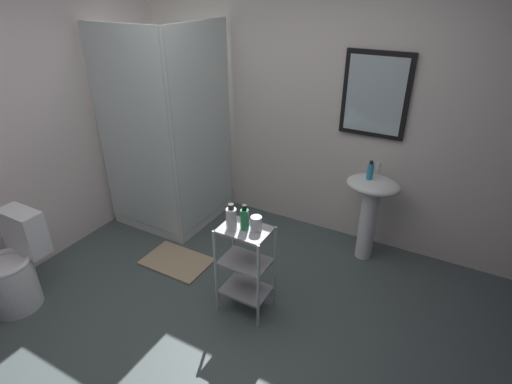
{
  "coord_description": "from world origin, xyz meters",
  "views": [
    {
      "loc": [
        1.35,
        -1.65,
        2.3
      ],
      "look_at": [
        0.18,
        0.47,
        1.02
      ],
      "focal_mm": 28.16,
      "sensor_mm": 36.0,
      "label": 1
    }
  ],
  "objects_px": {
    "body_wash_bottle_green": "(245,219)",
    "hand_soap_bottle": "(370,171)",
    "toilet": "(14,270)",
    "storage_cart": "(245,263)",
    "bath_mat": "(177,261)",
    "lotion_bottle_white": "(231,218)",
    "rinse_cup": "(256,224)",
    "shower_stall": "(173,181)",
    "pedestal_sink": "(371,202)"
  },
  "relations": [
    {
      "from": "body_wash_bottle_green",
      "to": "storage_cart",
      "type": "bearing_deg",
      "value": -44.24
    },
    {
      "from": "rinse_cup",
      "to": "toilet",
      "type": "bearing_deg",
      "value": -153.75
    },
    {
      "from": "toilet",
      "to": "body_wash_bottle_green",
      "type": "distance_m",
      "value": 1.86
    },
    {
      "from": "hand_soap_bottle",
      "to": "pedestal_sink",
      "type": "bearing_deg",
      "value": 43.47
    },
    {
      "from": "toilet",
      "to": "rinse_cup",
      "type": "distance_m",
      "value": 1.93
    },
    {
      "from": "rinse_cup",
      "to": "pedestal_sink",
      "type": "bearing_deg",
      "value": 63.46
    },
    {
      "from": "lotion_bottle_white",
      "to": "body_wash_bottle_green",
      "type": "distance_m",
      "value": 0.09
    },
    {
      "from": "toilet",
      "to": "storage_cart",
      "type": "distance_m",
      "value": 1.8
    },
    {
      "from": "shower_stall",
      "to": "lotion_bottle_white",
      "type": "bearing_deg",
      "value": -33.84
    },
    {
      "from": "toilet",
      "to": "lotion_bottle_white",
      "type": "bearing_deg",
      "value": 26.49
    },
    {
      "from": "hand_soap_bottle",
      "to": "bath_mat",
      "type": "relative_size",
      "value": 0.27
    },
    {
      "from": "shower_stall",
      "to": "storage_cart",
      "type": "xyz_separation_m",
      "value": [
        1.33,
        -0.79,
        -0.03
      ]
    },
    {
      "from": "pedestal_sink",
      "to": "shower_stall",
      "type": "bearing_deg",
      "value": -170.41
    },
    {
      "from": "body_wash_bottle_green",
      "to": "pedestal_sink",
      "type": "bearing_deg",
      "value": 60.75
    },
    {
      "from": "pedestal_sink",
      "to": "lotion_bottle_white",
      "type": "xyz_separation_m",
      "value": [
        -0.7,
        -1.16,
        0.25
      ]
    },
    {
      "from": "hand_soap_bottle",
      "to": "body_wash_bottle_green",
      "type": "bearing_deg",
      "value": -118.56
    },
    {
      "from": "lotion_bottle_white",
      "to": "rinse_cup",
      "type": "height_order",
      "value": "lotion_bottle_white"
    },
    {
      "from": "storage_cart",
      "to": "body_wash_bottle_green",
      "type": "xyz_separation_m",
      "value": [
        -0.0,
        0.0,
        0.39
      ]
    },
    {
      "from": "bath_mat",
      "to": "lotion_bottle_white",
      "type": "bearing_deg",
      "value": -16.78
    },
    {
      "from": "rinse_cup",
      "to": "bath_mat",
      "type": "xyz_separation_m",
      "value": [
        -0.92,
        0.16,
        -0.78
      ]
    },
    {
      "from": "body_wash_bottle_green",
      "to": "rinse_cup",
      "type": "relative_size",
      "value": 1.78
    },
    {
      "from": "lotion_bottle_white",
      "to": "hand_soap_bottle",
      "type": "bearing_deg",
      "value": 59.38
    },
    {
      "from": "toilet",
      "to": "storage_cart",
      "type": "xyz_separation_m",
      "value": [
        1.6,
        0.8,
        0.12
      ]
    },
    {
      "from": "storage_cart",
      "to": "rinse_cup",
      "type": "distance_m",
      "value": 0.37
    },
    {
      "from": "storage_cart",
      "to": "toilet",
      "type": "bearing_deg",
      "value": -153.43
    },
    {
      "from": "body_wash_bottle_green",
      "to": "hand_soap_bottle",
      "type": "bearing_deg",
      "value": 61.44
    },
    {
      "from": "body_wash_bottle_green",
      "to": "rinse_cup",
      "type": "distance_m",
      "value": 0.09
    },
    {
      "from": "toilet",
      "to": "hand_soap_bottle",
      "type": "distance_m",
      "value": 2.95
    },
    {
      "from": "toilet",
      "to": "hand_soap_bottle",
      "type": "height_order",
      "value": "hand_soap_bottle"
    },
    {
      "from": "body_wash_bottle_green",
      "to": "bath_mat",
      "type": "relative_size",
      "value": 0.32
    },
    {
      "from": "hand_soap_bottle",
      "to": "bath_mat",
      "type": "height_order",
      "value": "hand_soap_bottle"
    },
    {
      "from": "shower_stall",
      "to": "toilet",
      "type": "distance_m",
      "value": 1.62
    },
    {
      "from": "rinse_cup",
      "to": "hand_soap_bottle",
      "type": "bearing_deg",
      "value": 64.31
    },
    {
      "from": "storage_cart",
      "to": "body_wash_bottle_green",
      "type": "distance_m",
      "value": 0.39
    },
    {
      "from": "lotion_bottle_white",
      "to": "bath_mat",
      "type": "height_order",
      "value": "lotion_bottle_white"
    },
    {
      "from": "storage_cart",
      "to": "rinse_cup",
      "type": "height_order",
      "value": "rinse_cup"
    },
    {
      "from": "hand_soap_bottle",
      "to": "rinse_cup",
      "type": "distance_m",
      "value": 1.18
    },
    {
      "from": "shower_stall",
      "to": "rinse_cup",
      "type": "height_order",
      "value": "shower_stall"
    },
    {
      "from": "storage_cart",
      "to": "rinse_cup",
      "type": "xyz_separation_m",
      "value": [
        0.08,
        0.03,
        0.36
      ]
    },
    {
      "from": "lotion_bottle_white",
      "to": "bath_mat",
      "type": "xyz_separation_m",
      "value": [
        -0.77,
        0.23,
        -0.82
      ]
    },
    {
      "from": "toilet",
      "to": "rinse_cup",
      "type": "bearing_deg",
      "value": 26.25
    },
    {
      "from": "pedestal_sink",
      "to": "rinse_cup",
      "type": "xyz_separation_m",
      "value": [
        -0.55,
        -1.09,
        0.21
      ]
    },
    {
      "from": "shower_stall",
      "to": "storage_cart",
      "type": "bearing_deg",
      "value": -30.79
    },
    {
      "from": "shower_stall",
      "to": "toilet",
      "type": "bearing_deg",
      "value": -99.92
    },
    {
      "from": "storage_cart",
      "to": "bath_mat",
      "type": "relative_size",
      "value": 1.23
    },
    {
      "from": "shower_stall",
      "to": "body_wash_bottle_green",
      "type": "relative_size",
      "value": 10.43
    },
    {
      "from": "shower_stall",
      "to": "lotion_bottle_white",
      "type": "height_order",
      "value": "shower_stall"
    },
    {
      "from": "shower_stall",
      "to": "pedestal_sink",
      "type": "distance_m",
      "value": 1.98
    },
    {
      "from": "hand_soap_bottle",
      "to": "bath_mat",
      "type": "distance_m",
      "value": 1.9
    },
    {
      "from": "toilet",
      "to": "storage_cart",
      "type": "height_order",
      "value": "toilet"
    }
  ]
}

